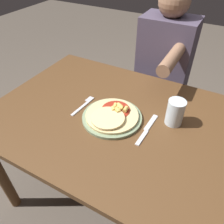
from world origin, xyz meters
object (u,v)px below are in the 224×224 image
at_px(knife, 147,130).
at_px(dining_table, 112,129).
at_px(pizza, 112,115).
at_px(plate, 112,117).
at_px(person_diner, 164,67).
at_px(drinking_glass, 175,112).
at_px(fork, 84,105).

bearing_deg(knife, dining_table, 173.77).
relative_size(dining_table, pizza, 4.71).
bearing_deg(knife, pizza, -177.29).
bearing_deg(plate, person_diner, 86.01).
distance_m(dining_table, drinking_glass, 0.34).
distance_m(dining_table, pizza, 0.13).
bearing_deg(plate, fork, 172.81).
relative_size(pizza, fork, 1.43).
xyz_separation_m(dining_table, person_diner, (0.06, 0.63, 0.08)).
distance_m(fork, drinking_glass, 0.45).
distance_m(dining_table, person_diner, 0.63).
relative_size(dining_table, drinking_glass, 9.54).
height_order(pizza, drinking_glass, drinking_glass).
bearing_deg(fork, drinking_glass, 11.48).
relative_size(dining_table, knife, 5.37).
relative_size(plate, pizza, 1.14).
bearing_deg(pizza, plate, 105.46).
xyz_separation_m(knife, person_diner, (-0.13, 0.65, -0.02)).
xyz_separation_m(fork, knife, (0.35, -0.02, 0.00)).
bearing_deg(fork, pizza, -8.32).
xyz_separation_m(pizza, knife, (0.17, 0.01, -0.02)).
xyz_separation_m(dining_table, plate, (0.01, -0.03, 0.11)).
xyz_separation_m(plate, drinking_glass, (0.26, 0.11, 0.06)).
xyz_separation_m(plate, knife, (0.18, 0.00, -0.00)).
height_order(plate, knife, plate).
bearing_deg(drinking_glass, dining_table, -162.76).
height_order(fork, person_diner, person_diner).
relative_size(fork, drinking_glass, 1.42).
relative_size(plate, knife, 1.29).
bearing_deg(person_diner, pizza, -93.88).
height_order(plate, pizza, pizza).
xyz_separation_m(dining_table, fork, (-0.16, -0.00, 0.11)).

